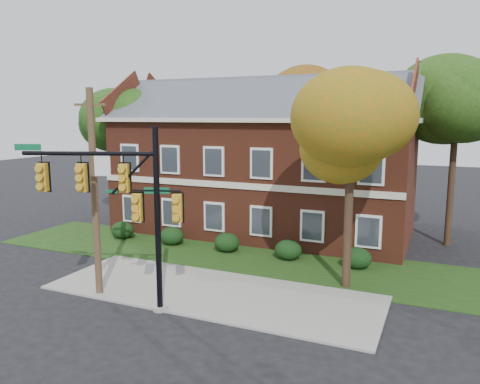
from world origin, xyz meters
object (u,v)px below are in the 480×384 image
at_px(tree_right_rear, 464,101).
at_px(utility_pole, 95,193).
at_px(traffic_signal, 124,198).
at_px(hedge_far_left, 122,230).
at_px(hedge_far_right, 357,258).
at_px(tree_near_right, 356,133).
at_px(apartment_building, 262,154).
at_px(hedge_right, 288,250).
at_px(tree_far_rear, 316,96).
at_px(sign_post, 96,251).
at_px(tree_left_rear, 124,126).
at_px(hedge_left, 172,236).
at_px(hedge_center, 227,243).

relative_size(tree_right_rear, utility_pole, 1.26).
bearing_deg(traffic_signal, hedge_far_left, 109.14).
bearing_deg(hedge_far_right, traffic_signal, -130.24).
xyz_separation_m(hedge_far_right, tree_right_rear, (4.31, 6.11, 7.60)).
xyz_separation_m(tree_right_rear, traffic_signal, (-11.50, -14.60, -3.79)).
bearing_deg(hedge_far_left, tree_near_right, -11.27).
xyz_separation_m(apartment_building, tree_near_right, (7.22, -8.09, 1.68)).
xyz_separation_m(hedge_right, traffic_signal, (-3.68, -8.49, 3.81)).
height_order(tree_right_rear, tree_far_rear, tree_far_rear).
bearing_deg(sign_post, hedge_far_right, 53.02).
relative_size(tree_left_rear, utility_pole, 1.05).
relative_size(hedge_far_left, sign_post, 0.70).
bearing_deg(utility_pole, apartment_building, 67.21).
xyz_separation_m(hedge_far_right, tree_left_rear, (-16.73, 4.14, 6.16)).
distance_m(hedge_left, tree_left_rear, 9.69).
bearing_deg(sign_post, tree_left_rear, 142.11).
distance_m(tree_left_rear, tree_far_rear, 14.40).
bearing_deg(traffic_signal, tree_right_rear, 32.14).
distance_m(tree_left_rear, utility_pole, 14.21).
distance_m(hedge_right, hedge_far_right, 3.50).
xyz_separation_m(tree_left_rear, traffic_signal, (9.55, -12.62, -2.35)).
height_order(tree_near_right, sign_post, tree_near_right).
relative_size(apartment_building, tree_near_right, 2.19).
distance_m(apartment_building, hedge_far_left, 9.82).
bearing_deg(utility_pole, tree_right_rear, 32.53).
distance_m(apartment_building, hedge_far_right, 9.82).
bearing_deg(hedge_center, sign_post, -118.01).
bearing_deg(hedge_left, apartment_building, 56.33).
bearing_deg(utility_pole, tree_far_rear, 67.24).
bearing_deg(hedge_right, hedge_far_left, 180.00).
bearing_deg(hedge_far_right, tree_right_rear, 54.77).
bearing_deg(tree_left_rear, hedge_far_right, -13.89).
bearing_deg(apartment_building, tree_near_right, -48.23).
relative_size(hedge_center, hedge_far_right, 1.00).
bearing_deg(tree_far_rear, tree_near_right, -69.73).
bearing_deg(tree_left_rear, hedge_far_left, -56.58).
relative_size(hedge_right, tree_near_right, 0.16).
distance_m(tree_near_right, sign_post, 12.43).
relative_size(hedge_left, sign_post, 0.70).
bearing_deg(hedge_right, hedge_center, 180.00).
bearing_deg(hedge_far_right, utility_pole, -140.20).
distance_m(tree_left_rear, tree_right_rear, 21.19).
relative_size(hedge_far_right, tree_right_rear, 0.13).
bearing_deg(tree_far_rear, hedge_center, -95.85).
height_order(tree_left_rear, tree_far_rear, tree_far_rear).
height_order(hedge_center, tree_right_rear, tree_right_rear).
distance_m(apartment_building, tree_far_rear, 8.84).
bearing_deg(tree_near_right, apartment_building, 131.77).
height_order(tree_right_rear, utility_pole, tree_right_rear).
height_order(hedge_center, utility_pole, utility_pole).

